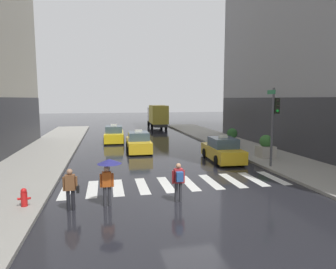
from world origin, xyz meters
The scene contains 13 objects.
ground_plane centered at (0.00, 0.00, 0.00)m, with size 160.00×160.00×0.00m, color black.
crosswalk_markings centered at (0.00, 3.00, 0.00)m, with size 11.30×2.80×0.01m.
traffic_light_pole centered at (6.52, 4.97, 3.26)m, with size 0.44×0.84×4.80m.
taxi_lead centered at (4.40, 7.78, 0.72)m, with size 2.08×4.61×1.80m.
taxi_second centered at (-0.93, 12.56, 0.72)m, with size 2.03×4.58×1.80m.
taxi_third centered at (-2.72, 18.35, 0.72)m, with size 2.08×4.61×1.80m.
box_truck centered at (3.86, 30.84, 1.85)m, with size 2.51×7.62×3.35m.
pedestrian_with_umbrella centered at (-3.44, 0.54, 1.52)m, with size 0.96×0.96×1.94m.
pedestrian_with_backpack centered at (-0.60, 0.41, 0.97)m, with size 0.55×0.43×1.65m.
pedestrian_with_handbag centered at (-4.88, 0.36, 0.93)m, with size 0.60×0.24×1.65m.
fire_hydrant centered at (-6.67, 0.81, 0.51)m, with size 0.48×0.24×0.72m.
planter_near_corner centered at (7.62, 7.63, 0.87)m, with size 1.10×1.10×1.60m.
planter_mid_block centered at (7.24, 12.51, 0.87)m, with size 1.10×1.10×1.60m.
Camera 1 is at (-3.49, -11.09, 4.30)m, focal length 31.35 mm.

